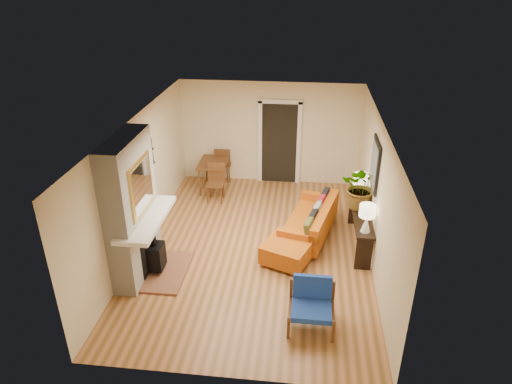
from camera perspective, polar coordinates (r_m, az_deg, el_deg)
room_shell at (r=10.98m, az=4.60°, el=5.89°), size 6.50×6.50×6.50m
fireplace at (r=8.21m, az=-15.01°, el=-2.43°), size 1.09×1.68×2.60m
sofa at (r=9.54m, az=7.10°, el=-3.65°), size 1.26×2.05×0.75m
ottoman at (r=8.71m, az=3.94°, el=-7.36°), size 1.07×1.07×0.42m
blue_chair at (r=7.33m, az=6.98°, el=-13.41°), size 0.72×0.71×0.75m
dining_table at (r=11.37m, az=-4.96°, el=3.10°), size 0.72×1.68×0.91m
console_table at (r=9.26m, az=12.97°, el=-3.40°), size 0.34×1.85×0.72m
lamp_near at (r=8.43m, az=13.71°, el=-2.84°), size 0.30×0.30×0.54m
lamp_far at (r=9.65m, az=12.89°, el=1.13°), size 0.30×0.30×0.54m
houseplant at (r=9.20m, az=13.14°, el=0.61°), size 0.88×0.78×0.91m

